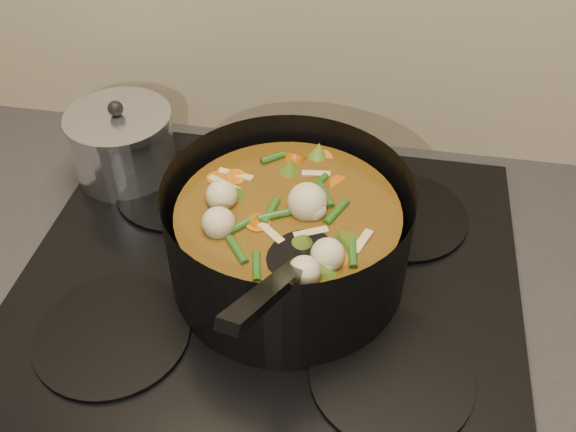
# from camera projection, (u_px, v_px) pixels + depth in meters

# --- Properties ---
(stovetop) EXTENTS (0.62, 0.54, 0.03)m
(stovetop) POSITION_uv_depth(u_px,v_px,m) (270.00, 275.00, 0.82)
(stovetop) COLOR black
(stovetop) RESTS_ON counter
(stockpot) EXTENTS (0.38, 0.44, 0.21)m
(stockpot) POSITION_uv_depth(u_px,v_px,m) (288.00, 237.00, 0.76)
(stockpot) COLOR black
(stockpot) RESTS_ON stovetop
(saucepan) EXTENTS (0.15, 0.15, 0.12)m
(saucepan) POSITION_uv_depth(u_px,v_px,m) (123.00, 144.00, 0.93)
(saucepan) COLOR silver
(saucepan) RESTS_ON stovetop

